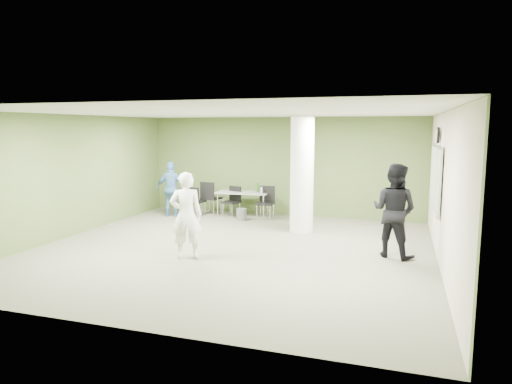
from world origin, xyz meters
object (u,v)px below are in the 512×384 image
(man_black, at_px, (394,211))
(man_blue, at_px, (172,189))
(woman_white, at_px, (186,215))
(folding_table, at_px, (244,194))
(chair_back_left, at_px, (195,199))

(man_black, bearing_deg, man_blue, 1.83)
(woman_white, bearing_deg, folding_table, -109.19)
(man_black, bearing_deg, chair_back_left, -2.28)
(woman_white, bearing_deg, man_blue, -81.94)
(woman_white, height_order, man_black, man_black)
(folding_table, bearing_deg, man_blue, -164.79)
(woman_white, relative_size, man_blue, 1.07)
(folding_table, bearing_deg, woman_white, -87.85)
(folding_table, xyz_separation_m, man_black, (4.12, -2.97, 0.26))
(chair_back_left, xyz_separation_m, man_black, (5.45, -2.58, 0.42))
(chair_back_left, height_order, woman_white, woman_white)
(folding_table, xyz_separation_m, chair_back_left, (-1.33, -0.38, -0.17))
(woman_white, relative_size, man_black, 0.92)
(folding_table, distance_m, woman_white, 4.30)
(chair_back_left, relative_size, woman_white, 0.50)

